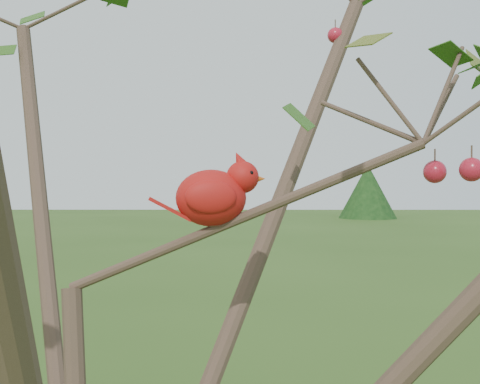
# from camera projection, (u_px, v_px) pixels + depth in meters

# --- Properties ---
(crabapple_tree) EXTENTS (2.35, 2.05, 2.95)m
(crabapple_tree) POSITION_uv_depth(u_px,v_px,m) (97.00, 192.00, 0.93)
(crabapple_tree) COLOR #3F2D22
(crabapple_tree) RESTS_ON ground
(cardinal) EXTENTS (0.20, 0.11, 0.14)m
(cardinal) POSITION_uv_depth(u_px,v_px,m) (215.00, 195.00, 1.03)
(cardinal) COLOR red
(cardinal) RESTS_ON ground
(distant_trees) EXTENTS (40.20, 16.76, 2.91)m
(distant_trees) POSITION_uv_depth(u_px,v_px,m) (150.00, 198.00, 25.15)
(distant_trees) COLOR #3F2D22
(distant_trees) RESTS_ON ground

